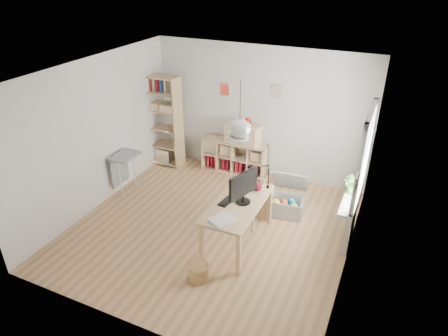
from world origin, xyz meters
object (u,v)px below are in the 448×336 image
at_px(desk, 238,208).
at_px(cube_shelf, 234,158).
at_px(chair, 250,198).
at_px(storage_chest, 286,202).
at_px(monitor, 243,186).
at_px(drawer_chest, 243,134).
at_px(tall_bookshelf, 162,117).

distance_m(desk, cube_shelf, 2.48).
bearing_deg(chair, storage_chest, 52.81).
height_order(desk, cube_shelf, desk).
xyz_separation_m(desk, monitor, (0.06, 0.05, 0.39)).
distance_m(storage_chest, monitor, 1.44).
bearing_deg(monitor, desk, -120.59).
bearing_deg(storage_chest, cube_shelf, 138.68).
bearing_deg(cube_shelf, monitor, -63.71).
bearing_deg(drawer_chest, tall_bookshelf, -167.84).
xyz_separation_m(desk, tall_bookshelf, (-2.59, 1.95, 0.43)).
relative_size(cube_shelf, monitor, 2.41).
height_order(cube_shelf, drawer_chest, drawer_chest).
xyz_separation_m(cube_shelf, chair, (0.99, -1.64, 0.19)).
bearing_deg(tall_bookshelf, storage_chest, -14.59).
height_order(chair, drawer_chest, drawer_chest).
distance_m(cube_shelf, monitor, 2.55).
height_order(desk, storage_chest, desk).
distance_m(desk, storage_chest, 1.32).
distance_m(cube_shelf, drawer_chest, 0.66).
xyz_separation_m(tall_bookshelf, drawer_chest, (1.77, 0.24, -0.16)).
relative_size(chair, drawer_chest, 1.17).
bearing_deg(chair, desk, -83.17).
bearing_deg(storage_chest, chair, -136.57).
xyz_separation_m(desk, cube_shelf, (-1.02, 2.23, -0.36)).
xyz_separation_m(desk, drawer_chest, (-0.82, 2.19, 0.27)).
height_order(desk, chair, chair).
bearing_deg(monitor, drawer_chest, 131.56).
distance_m(tall_bookshelf, storage_chest, 3.27).
relative_size(monitor, drawer_chest, 0.80).
relative_size(tall_bookshelf, monitor, 3.44).
relative_size(tall_bookshelf, drawer_chest, 2.75).
bearing_deg(tall_bookshelf, desk, -37.01).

